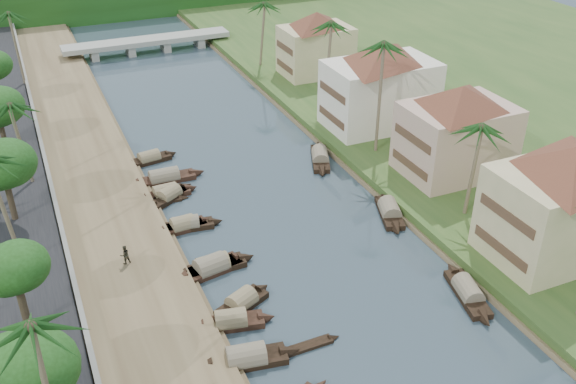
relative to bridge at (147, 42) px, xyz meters
name	(u,v)px	position (x,y,z in m)	size (l,w,h in m)	color
ground	(350,304)	(0.00, -72.00, -1.72)	(220.00, 220.00, 0.00)	#31404A
left_bank	(107,221)	(-16.00, -52.00, -1.32)	(10.00, 180.00, 0.80)	brown
right_bank	(412,154)	(19.00, -52.00, -1.12)	(16.00, 180.00, 1.20)	#2C4B1E
road	(13,238)	(-24.50, -52.00, -1.02)	(8.00, 180.00, 1.40)	black
retaining_wall	(60,222)	(-20.20, -52.00, -0.37)	(0.40, 180.00, 1.10)	slate
bridge	(147,42)	(0.00, 0.00, 0.00)	(28.00, 4.00, 2.40)	gray
building_near	(564,201)	(18.99, -74.00, 4.66)	(14.85, 14.85, 10.20)	beige
building_mid	(457,129)	(19.99, -58.00, 4.41)	(14.11, 14.11, 9.70)	tan
building_far	(380,85)	(18.99, -44.00, 4.66)	(15.59, 15.59, 10.20)	white
building_distant	(316,43)	(19.99, -24.00, 4.16)	(12.62, 12.62, 9.20)	beige
sampan_3	(246,359)	(-9.99, -74.77, -1.31)	(8.47, 3.02, 2.23)	black
sampan_4	(231,322)	(-9.70, -70.58, -1.31)	(7.32, 3.00, 2.06)	black
sampan_5	(242,303)	(-8.15, -68.77, -1.31)	(6.55, 4.30, 2.10)	black
sampan_6	(211,268)	(-9.03, -63.31, -1.30)	(7.97, 3.17, 2.31)	black
sampan_7	(213,266)	(-8.78, -63.16, -1.31)	(8.11, 2.07, 2.15)	black
sampan_8	(183,226)	(-9.45, -55.82, -1.31)	(6.44, 1.97, 2.01)	black
sampan_9	(186,225)	(-9.13, -55.80, -1.32)	(7.49, 2.45, 1.91)	black
sampan_10	(166,193)	(-9.42, -49.03, -1.31)	(7.20, 1.95, 2.00)	black
sampan_11	(169,196)	(-9.18, -49.69, -1.31)	(6.61, 4.80, 1.99)	black
sampan_12	(164,178)	(-8.71, -45.74, -1.31)	(9.32, 2.01, 2.21)	black
sampan_13	(149,159)	(-9.15, -40.52, -1.31)	(7.06, 2.51, 1.94)	black
sampan_14	(468,293)	(9.36, -75.01, -1.31)	(3.47, 8.61, 2.07)	black
sampan_15	(390,212)	(10.13, -61.52, -1.31)	(4.25, 8.32, 2.20)	black
sampan_16	(320,158)	(9.00, -48.12, -1.31)	(4.87, 8.90, 2.18)	black
canoe_1	(308,346)	(-5.21, -75.09, -1.62)	(5.38, 0.95, 0.87)	black
canoe_2	(160,202)	(-10.30, -49.94, -1.62)	(6.27, 1.56, 0.90)	black
palm_1	(479,129)	(16.00, -65.72, 8.36)	(3.20, 3.20, 10.64)	#6C6048
palm_2	(383,47)	(15.00, -50.36, 11.69)	(3.20, 3.20, 14.11)	#6C6048
palm_3	(328,25)	(16.00, -35.43, 10.07)	(3.20, 3.20, 12.41)	#6C6048
palm_4	(30,329)	(-23.00, -79.22, 9.88)	(3.20, 3.20, 12.01)	#6C6048
palm_6	(14,106)	(-22.00, -42.65, 8.16)	(3.20, 3.20, 10.23)	#6C6048
palm_7	(260,5)	(14.00, -17.07, 8.67)	(3.20, 3.20, 10.96)	#6C6048
palm_8	(10,15)	(-20.50, -11.46, 9.50)	(3.20, 3.20, 11.62)	#6C6048
tree_1	(26,370)	(-24.00, -76.15, 4.56)	(5.41, 5.41, 7.17)	#473B28
tree_2	(13,269)	(-24.00, -66.40, 5.19)	(4.38, 4.38, 7.43)	#473B28
tree_3	(2,165)	(-24.00, -49.68, 5.36)	(5.38, 5.38, 7.97)	#473B28
tree_6	(407,76)	(24.00, -42.10, 4.38)	(4.77, 4.77, 6.95)	#473B28
person_far	(125,255)	(-15.69, -60.20, -0.04)	(0.86, 0.67, 1.77)	#302E21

